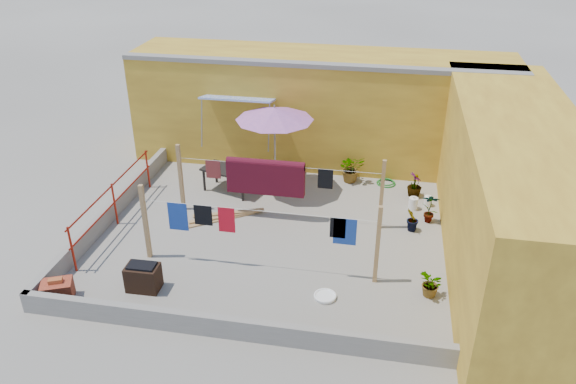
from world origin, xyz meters
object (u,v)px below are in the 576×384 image
object	(u,v)px
patio_umbrella	(275,114)
white_basin	(325,296)
water_jug_a	(413,203)
green_hose	(386,183)
brazier	(143,277)
plant_back_a	(351,168)
brick_stack	(58,291)
water_jug_b	(428,201)
outdoor_table	(228,171)

from	to	relation	value
patio_umbrella	white_basin	world-z (taller)	patio_umbrella
water_jug_a	green_hose	bearing A→B (deg)	118.45
brazier	water_jug_a	size ratio (longest dim) A/B	1.81
patio_umbrella	plant_back_a	xyz separation A→B (m)	(1.99, 0.94, -1.80)
patio_umbrella	brick_stack	bearing A→B (deg)	-121.25
patio_umbrella	plant_back_a	size ratio (longest dim) A/B	3.08
water_jug_b	green_hose	distance (m)	1.54
water_jug_a	plant_back_a	world-z (taller)	plant_back_a
plant_back_a	green_hose	bearing A→B (deg)	0.00
white_basin	plant_back_a	world-z (taller)	plant_back_a
white_basin	brick_stack	bearing A→B (deg)	-168.83
patio_umbrella	brick_stack	world-z (taller)	patio_umbrella
white_basin	water_jug_b	distance (m)	4.77
outdoor_table	water_jug_b	world-z (taller)	outdoor_table
brazier	green_hose	xyz separation A→B (m)	(4.75, 5.72, -0.25)
patio_umbrella	water_jug_a	bearing A→B (deg)	-6.00
outdoor_table	water_jug_b	size ratio (longest dim) A/B	5.00
patio_umbrella	plant_back_a	distance (m)	2.84
green_hose	plant_back_a	world-z (taller)	plant_back_a
brick_stack	plant_back_a	distance (m)	8.28
patio_umbrella	brazier	bearing A→B (deg)	-110.27
white_basin	green_hose	bearing A→B (deg)	78.83
outdoor_table	water_jug_b	xyz separation A→B (m)	(5.31, 0.15, -0.46)
water_jug_a	brick_stack	bearing A→B (deg)	-144.21
outdoor_table	brick_stack	size ratio (longest dim) A/B	2.21
brick_stack	water_jug_a	xyz separation A→B (m)	(7.00, 5.05, -0.06)
outdoor_table	water_jug_a	distance (m)	4.95
water_jug_b	plant_back_a	size ratio (longest dim) A/B	0.39
water_jug_a	water_jug_b	bearing A→B (deg)	33.04
patio_umbrella	water_jug_b	size ratio (longest dim) A/B	7.82
outdoor_table	water_jug_a	size ratio (longest dim) A/B	4.22
brazier	outdoor_table	bearing A→B (deg)	83.16
outdoor_table	brick_stack	distance (m)	5.56
outdoor_table	patio_umbrella	bearing A→B (deg)	13.39
green_hose	brazier	bearing A→B (deg)	-129.72
patio_umbrella	brick_stack	distance (m)	6.66
water_jug_b	brazier	bearing A→B (deg)	-141.58
brick_stack	white_basin	xyz separation A→B (m)	(5.23, 1.03, -0.18)
outdoor_table	water_jug_a	world-z (taller)	outdoor_table
green_hose	patio_umbrella	bearing A→B (deg)	-162.57
water_jug_a	patio_umbrella	bearing A→B (deg)	174.00
brazier	brick_stack	bearing A→B (deg)	-156.84
white_basin	outdoor_table	bearing A→B (deg)	127.51
patio_umbrella	outdoor_table	world-z (taller)	patio_umbrella
brick_stack	white_basin	distance (m)	5.33
white_basin	water_jug_b	size ratio (longest dim) A/B	1.48
brick_stack	water_jug_a	distance (m)	8.63
patio_umbrella	brick_stack	size ratio (longest dim) A/B	3.45
patio_umbrella	plant_back_a	bearing A→B (deg)	25.24
brazier	water_jug_a	world-z (taller)	brazier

